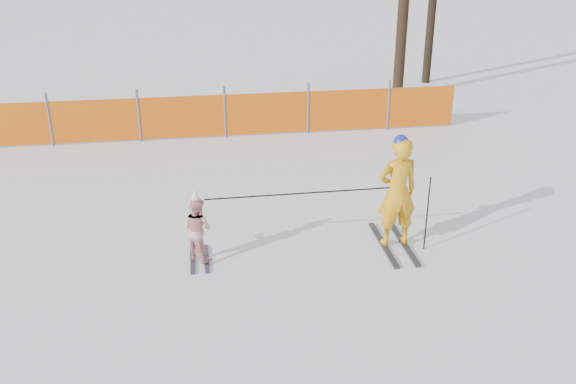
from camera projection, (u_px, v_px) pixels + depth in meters
name	position (u px, v px, depth m)	size (l,w,h in m)	color
ground	(293.00, 264.00, 9.93)	(120.00, 120.00, 0.00)	white
adult	(397.00, 192.00, 10.11)	(0.70, 1.51, 1.90)	black
child	(197.00, 228.00, 9.82)	(0.63, 0.87, 1.22)	black
ski_poles	(338.00, 200.00, 9.93)	(3.49, 0.22, 1.26)	black
safety_fence	(84.00, 121.00, 14.75)	(17.68, 0.06, 1.25)	#595960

